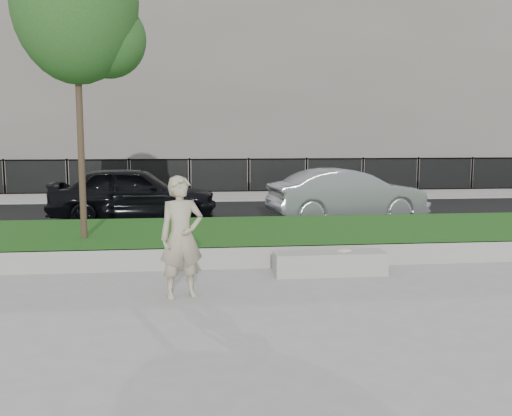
{
  "coord_description": "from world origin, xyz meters",
  "views": [
    {
      "loc": [
        -0.51,
        -9.23,
        2.43
      ],
      "look_at": [
        0.66,
        1.2,
        1.1
      ],
      "focal_mm": 40.0,
      "sensor_mm": 36.0,
      "label": 1
    }
  ],
  "objects": [
    {
      "name": "young_tree",
      "position": [
        -2.59,
        2.41,
        4.86
      ],
      "size": [
        2.51,
        2.4,
        6.13
      ],
      "color": "#38281C",
      "rests_on": "grass_bank"
    },
    {
      "name": "street",
      "position": [
        0.0,
        8.5,
        0.02
      ],
      "size": [
        34.0,
        7.0,
        0.04
      ],
      "primitive_type": "cube",
      "color": "black",
      "rests_on": "ground"
    },
    {
      "name": "ground",
      "position": [
        0.0,
        0.0,
        0.0
      ],
      "size": [
        90.0,
        90.0,
        0.0
      ],
      "primitive_type": "plane",
      "color": "gray",
      "rests_on": "ground"
    },
    {
      "name": "car_silver",
      "position": [
        3.87,
        6.51,
        0.77
      ],
      "size": [
        4.62,
        2.19,
        1.46
      ],
      "primitive_type": "imported",
      "rotation": [
        0.0,
        0.0,
        1.72
      ],
      "color": "gray",
      "rests_on": "street"
    },
    {
      "name": "building_facade",
      "position": [
        0.0,
        20.0,
        5.0
      ],
      "size": [
        34.0,
        10.0,
        10.0
      ],
      "primitive_type": "cube",
      "color": "slate",
      "rests_on": "ground"
    },
    {
      "name": "book",
      "position": [
        2.15,
        0.46,
        0.41
      ],
      "size": [
        0.24,
        0.22,
        0.02
      ],
      "primitive_type": "cube",
      "rotation": [
        0.0,
        0.0,
        0.47
      ],
      "color": "#F0E4D0",
      "rests_on": "stone_bench"
    },
    {
      "name": "car_dark",
      "position": [
        -2.15,
        6.98,
        0.82
      ],
      "size": [
        4.62,
        1.89,
        1.57
      ],
      "primitive_type": "imported",
      "rotation": [
        0.0,
        0.0,
        1.58
      ],
      "color": "black",
      "rests_on": "street"
    },
    {
      "name": "grass_bank",
      "position": [
        0.0,
        3.0,
        0.2
      ],
      "size": [
        34.0,
        4.0,
        0.4
      ],
      "primitive_type": "cube",
      "color": "black",
      "rests_on": "ground"
    },
    {
      "name": "stone_bench",
      "position": [
        1.88,
        0.4,
        0.2
      ],
      "size": [
        1.97,
        0.49,
        0.4
      ],
      "primitive_type": "cube",
      "color": "gray",
      "rests_on": "ground"
    },
    {
      "name": "iron_fence",
      "position": [
        0.0,
        12.0,
        0.54
      ],
      "size": [
        32.0,
        0.3,
        1.5
      ],
      "color": "slate",
      "rests_on": "far_pavement"
    },
    {
      "name": "far_pavement",
      "position": [
        0.0,
        13.0,
        0.06
      ],
      "size": [
        34.0,
        3.0,
        0.12
      ],
      "primitive_type": "cube",
      "color": "gray",
      "rests_on": "ground"
    },
    {
      "name": "grass_kerb",
      "position": [
        0.0,
        1.04,
        0.2
      ],
      "size": [
        34.0,
        0.08,
        0.4
      ],
      "primitive_type": "cube",
      "color": "gray",
      "rests_on": "ground"
    },
    {
      "name": "man",
      "position": [
        -0.68,
        -0.72,
        0.92
      ],
      "size": [
        0.77,
        0.62,
        1.84
      ],
      "primitive_type": "imported",
      "rotation": [
        0.0,
        0.0,
        0.3
      ],
      "color": "tan",
      "rests_on": "ground"
    }
  ]
}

